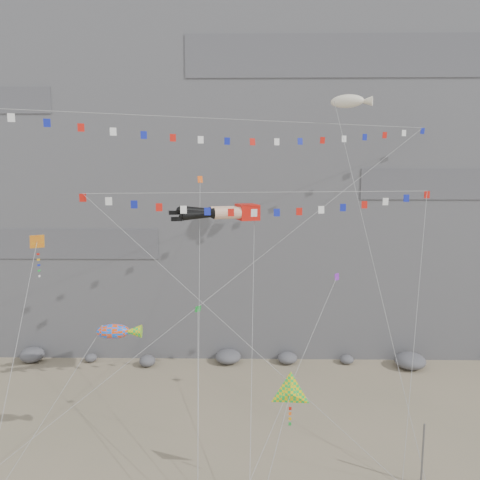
{
  "coord_description": "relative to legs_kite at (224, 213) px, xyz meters",
  "views": [
    {
      "loc": [
        1.9,
        -28.09,
        19.17
      ],
      "look_at": [
        1.33,
        9.0,
        13.76
      ],
      "focal_mm": 35.0,
      "sensor_mm": 36.0,
      "label": 1
    }
  ],
  "objects": [
    {
      "name": "harlequin_kite",
      "position": [
        -13.0,
        -2.56,
        -1.87
      ],
      "size": [
        2.02,
        10.34,
        17.02
      ],
      "color": "red",
      "rests_on": "ground"
    },
    {
      "name": "talus_boulders",
      "position": [
        -0.16,
        10.39,
        -15.56
      ],
      "size": [
        60.0,
        3.0,
        1.2
      ],
      "primitive_type": null,
      "color": "#5D5C61",
      "rests_on": "ground"
    },
    {
      "name": "flag_banner_lower",
      "position": [
        3.07,
        -1.09,
        1.54
      ],
      "size": [
        24.79,
        9.59,
        20.79
      ],
      "color": "red",
      "rests_on": "ground"
    },
    {
      "name": "flag_banner_upper",
      "position": [
        1.14,
        2.65,
        7.02
      ],
      "size": [
        33.68,
        20.53,
        31.49
      ],
      "color": "red",
      "rests_on": "ground"
    },
    {
      "name": "legs_kite",
      "position": [
        0.0,
        0.0,
        0.0
      ],
      "size": [
        6.78,
        16.76,
        22.38
      ],
      "rotation": [
        0.0,
        0.0,
        0.29
      ],
      "color": "red",
      "rests_on": "ground"
    },
    {
      "name": "cliff",
      "position": [
        -0.16,
        25.39,
        8.84
      ],
      "size": [
        80.0,
        28.0,
        50.0
      ],
      "primitive_type": "cube",
      "color": "slate",
      "rests_on": "ground"
    },
    {
      "name": "ground",
      "position": [
        -0.16,
        -6.61,
        -16.16
      ],
      "size": [
        120.0,
        120.0,
        0.0
      ],
      "primitive_type": "plane",
      "color": "gray",
      "rests_on": "ground"
    },
    {
      "name": "small_kite_a",
      "position": [
        -1.95,
        1.98,
        2.04
      ],
      "size": [
        1.71,
        14.79,
        23.33
      ],
      "color": "#FF5D15",
      "rests_on": "ground"
    },
    {
      "name": "delta_kite",
      "position": [
        4.22,
        -9.62,
        -9.48
      ],
      "size": [
        3.72,
        4.39,
        8.65
      ],
      "color": "yellow",
      "rests_on": "ground"
    },
    {
      "name": "small_kite_b",
      "position": [
        8.29,
        -0.76,
        -4.94
      ],
      "size": [
        8.14,
        11.61,
        17.48
      ],
      "color": "purple",
      "rests_on": "ground"
    },
    {
      "name": "fish_windsock",
      "position": [
        -6.84,
        -6.11,
        -7.11
      ],
      "size": [
        8.08,
        5.37,
        11.92
      ],
      "color": "#E9430B",
      "rests_on": "ground"
    },
    {
      "name": "small_kite_c",
      "position": [
        -1.59,
        -4.19,
        -6.49
      ],
      "size": [
        1.52,
        10.85,
        14.28
      ],
      "color": "green",
      "rests_on": "ground"
    },
    {
      "name": "anchor_pole_right",
      "position": [
        12.53,
        -8.11,
        -14.15
      ],
      "size": [
        0.12,
        0.12,
        4.02
      ],
      "primitive_type": "cylinder",
      "color": "slate",
      "rests_on": "ground"
    },
    {
      "name": "blimp_windsock",
      "position": [
        9.86,
        4.58,
        8.63
      ],
      "size": [
        5.07,
        14.05,
        28.06
      ],
      "color": "beige",
      "rests_on": "ground"
    }
  ]
}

